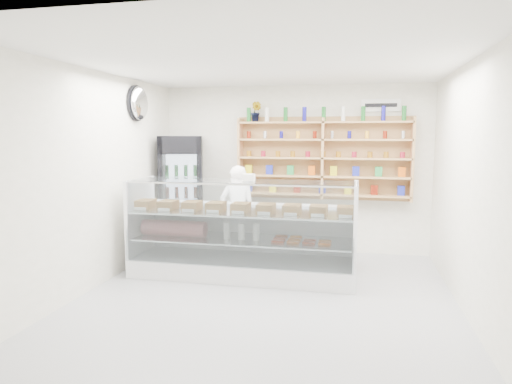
# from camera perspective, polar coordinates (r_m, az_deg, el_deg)

# --- Properties ---
(room) EXTENTS (5.00, 5.00, 5.00)m
(room) POSITION_cam_1_polar(r_m,az_deg,el_deg) (5.35, 1.21, 0.94)
(room) COLOR #9F9FA3
(room) RESTS_ON ground
(display_counter) EXTENTS (3.12, 0.93, 1.36)m
(display_counter) POSITION_cam_1_polar(r_m,az_deg,el_deg) (6.45, -1.67, -7.29)
(display_counter) COLOR white
(display_counter) RESTS_ON floor
(shop_worker) EXTENTS (0.61, 0.45, 1.52)m
(shop_worker) POSITION_cam_1_polar(r_m,az_deg,el_deg) (7.08, -2.29, -2.77)
(shop_worker) COLOR white
(shop_worker) RESTS_ON floor
(drinks_cooler) EXTENTS (0.88, 0.87, 1.96)m
(drinks_cooler) POSITION_cam_1_polar(r_m,az_deg,el_deg) (7.85, -9.29, -0.22)
(drinks_cooler) COLOR black
(drinks_cooler) RESTS_ON floor
(wall_shelving) EXTENTS (2.84, 0.28, 1.33)m
(wall_shelving) POSITION_cam_1_polar(r_m,az_deg,el_deg) (7.59, 8.36, 4.18)
(wall_shelving) COLOR tan
(wall_shelving) RESTS_ON back_wall
(potted_plant) EXTENTS (0.23, 0.21, 0.33)m
(potted_plant) POSITION_cam_1_polar(r_m,az_deg,el_deg) (7.74, 0.02, 10.00)
(potted_plant) COLOR #1E6626
(potted_plant) RESTS_ON wall_shelving
(security_mirror) EXTENTS (0.15, 0.50, 0.50)m
(security_mirror) POSITION_cam_1_polar(r_m,az_deg,el_deg) (7.18, -14.37, 10.70)
(security_mirror) COLOR silver
(security_mirror) RESTS_ON left_wall
(wall_sign) EXTENTS (0.62, 0.03, 0.20)m
(wall_sign) POSITION_cam_1_polar(r_m,az_deg,el_deg) (7.71, 15.34, 10.41)
(wall_sign) COLOR white
(wall_sign) RESTS_ON back_wall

